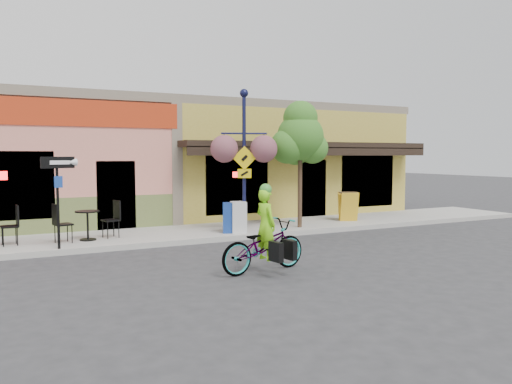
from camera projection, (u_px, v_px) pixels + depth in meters
ground at (249, 243)px, 14.10m from camera, size 90.00×90.00×0.00m
sidewalk at (222, 231)px, 15.87m from camera, size 24.00×3.00×0.15m
curb at (241, 238)px, 14.58m from camera, size 24.00×0.12×0.15m
building at (170, 161)px, 20.61m from camera, size 18.20×8.20×4.50m
bicycle at (263, 246)px, 10.61m from camera, size 2.20×1.07×1.11m
cyclist_rider at (266, 236)px, 10.61m from camera, size 0.45×0.61×1.52m
lamp_post at (244, 161)px, 14.96m from camera, size 1.48×0.98×4.31m
one_way_sign at (58, 203)px, 12.35m from camera, size 0.88×0.52×2.30m
cafe_set_right at (88, 221)px, 13.64m from camera, size 1.93×1.28×1.06m
newspaper_box_blue at (230, 218)px, 14.97m from camera, size 0.52×0.49×0.91m
newspaper_box_grey at (238, 217)px, 14.98m from camera, size 0.51×0.48×0.94m
street_tree at (300, 164)px, 16.01m from camera, size 1.86×1.86×4.12m
sandwich_board at (350, 207)px, 17.53m from camera, size 0.75×0.65×1.03m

